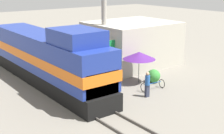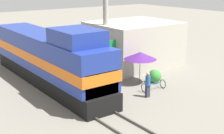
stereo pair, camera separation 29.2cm
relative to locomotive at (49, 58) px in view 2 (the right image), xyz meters
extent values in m
plane|color=slate|center=(0.00, -2.68, -2.09)|extent=(120.00, 120.00, 0.00)
cube|color=#4C4742|center=(-0.72, -2.68, -2.02)|extent=(0.08, 37.67, 0.15)
cube|color=#4C4742|center=(0.72, -2.68, -2.02)|extent=(0.08, 37.67, 0.15)
cube|color=black|center=(0.00, 0.45, -1.51)|extent=(2.58, 15.71, 1.18)
cube|color=navy|center=(0.00, 0.45, 0.42)|extent=(2.81, 15.08, 2.67)
cube|color=orange|center=(0.00, 0.45, 0.15)|extent=(2.85, 15.23, 0.70)
cube|color=orange|center=(0.00, -5.99, -0.18)|extent=(2.38, 2.20, 1.47)
cube|color=navy|center=(0.00, -4.26, 2.27)|extent=(2.64, 3.46, 1.01)
cylinder|color=#9E998E|center=(5.92, 0.93, 3.71)|extent=(0.45, 0.45, 11.60)
cylinder|color=#4C4C4C|center=(5.81, -3.82, -0.92)|extent=(0.05, 0.05, 2.35)
cone|color=#4C1E72|center=(5.81, -3.82, 0.11)|extent=(2.55, 2.55, 0.57)
cube|color=#595959|center=(5.15, -1.46, -1.17)|extent=(0.12, 0.12, 1.84)
cube|color=#198C3F|center=(5.15, -1.46, 0.40)|extent=(2.17, 0.08, 1.30)
sphere|color=#388C38|center=(6.79, -4.50, -1.56)|extent=(1.06, 1.06, 1.06)
cube|color=#2D3347|center=(4.19, -6.50, -1.66)|extent=(0.30, 0.20, 0.87)
cylinder|color=#2659A5|center=(4.19, -6.50, -0.88)|extent=(0.34, 0.34, 0.69)
sphere|color=tan|center=(4.19, -6.50, -0.41)|extent=(0.25, 0.25, 0.25)
torus|color=black|center=(4.64, -5.65, -1.76)|extent=(0.11, 0.67, 0.66)
torus|color=black|center=(6.38, -5.80, -1.76)|extent=(0.11, 0.67, 0.66)
cube|color=#194C99|center=(5.51, -5.72, -1.57)|extent=(1.48, 0.17, 0.04)
cylinder|color=#194C99|center=(5.21, -5.70, -1.65)|extent=(0.04, 0.04, 0.28)
cube|color=#B7B2A3|center=(9.05, 0.76, -0.07)|extent=(7.63, 6.42, 4.05)
camera|label=1|loc=(-10.07, -21.18, 5.80)|focal=50.00mm
camera|label=2|loc=(-9.84, -21.35, 5.80)|focal=50.00mm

